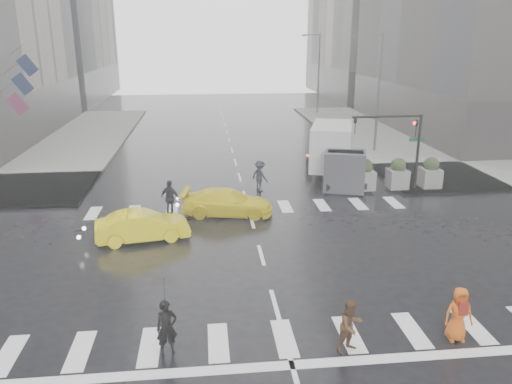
{
  "coord_description": "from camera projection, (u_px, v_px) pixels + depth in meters",
  "views": [
    {
      "loc": [
        -2.25,
        -18.87,
        8.74
      ],
      "look_at": [
        -0.01,
        2.0,
        2.13
      ],
      "focal_mm": 35.0,
      "sensor_mm": 36.0,
      "label": 1
    }
  ],
  "objects": [
    {
      "name": "sidewalk_ne",
      "position": [
        481.0,
        150.0,
        39.31
      ],
      "size": [
        35.0,
        35.0,
        0.15
      ],
      "primitive_type": "cube",
      "color": "slate",
      "rests_on": "ground"
    },
    {
      "name": "planter_mid",
      "position": [
        398.0,
        174.0,
        29.15
      ],
      "size": [
        1.1,
        1.1,
        1.8
      ],
      "color": "slate",
      "rests_on": "ground"
    },
    {
      "name": "pedestrian_black",
      "position": [
        165.0,
        304.0,
        13.87
      ],
      "size": [
        1.18,
        1.19,
        2.43
      ],
      "rotation": [
        0.0,
        0.0,
        0.26
      ],
      "color": "black",
      "rests_on": "ground"
    },
    {
      "name": "road_markings",
      "position": [
        261.0,
        255.0,
        20.75
      ],
      "size": [
        18.0,
        48.0,
        0.01
      ],
      "primitive_type": null,
      "color": "silver",
      "rests_on": "ground"
    },
    {
      "name": "box_truck",
      "position": [
        335.0,
        152.0,
        30.83
      ],
      "size": [
        2.4,
        6.4,
        3.4
      ],
      "rotation": [
        0.0,
        0.0,
        -0.3
      ],
      "color": "#B8B8BA",
      "rests_on": "ground"
    },
    {
      "name": "planter_east",
      "position": [
        430.0,
        173.0,
        29.35
      ],
      "size": [
        1.1,
        1.1,
        1.8
      ],
      "color": "slate",
      "rests_on": "ground"
    },
    {
      "name": "ground",
      "position": [
        261.0,
        255.0,
        20.75
      ],
      "size": [
        120.0,
        120.0,
        0.0
      ],
      "primitive_type": "plane",
      "color": "black",
      "rests_on": "ground"
    },
    {
      "name": "traffic_signal_pole",
      "position": [
        402.0,
        137.0,
        28.29
      ],
      "size": [
        4.45,
        0.42,
        4.5
      ],
      "color": "black",
      "rests_on": "ground"
    },
    {
      "name": "pedestrian_brown",
      "position": [
        351.0,
        326.0,
        14.24
      ],
      "size": [
        0.98,
        0.9,
        1.63
      ],
      "primitive_type": "imported",
      "rotation": [
        0.0,
        0.0,
        0.44
      ],
      "color": "#4C301B",
      "rests_on": "ground"
    },
    {
      "name": "planter_west",
      "position": [
        364.0,
        175.0,
        28.94
      ],
      "size": [
        1.1,
        1.1,
        1.8
      ],
      "color": "slate",
      "rests_on": "ground"
    },
    {
      "name": "street_lamp_near",
      "position": [
        377.0,
        88.0,
        37.44
      ],
      "size": [
        2.15,
        0.22,
        9.0
      ],
      "color": "#59595B",
      "rests_on": "ground"
    },
    {
      "name": "flag_cluster",
      "position": [
        18.0,
        81.0,
        35.06
      ],
      "size": [
        2.87,
        3.06,
        4.69
      ],
      "color": "#59595B",
      "rests_on": "ground"
    },
    {
      "name": "taxi_mid",
      "position": [
        143.0,
        226.0,
        22.07
      ],
      "size": [
        4.27,
        2.14,
        1.34
      ],
      "primitive_type": "imported",
      "rotation": [
        0.0,
        0.0,
        1.75
      ],
      "color": "yellow",
      "rests_on": "ground"
    },
    {
      "name": "street_lamp_far",
      "position": [
        318.0,
        70.0,
        56.4
      ],
      "size": [
        2.15,
        0.22,
        9.0
      ],
      "color": "#59595B",
      "rests_on": "ground"
    },
    {
      "name": "pedestrian_orange",
      "position": [
        459.0,
        314.0,
        14.76
      ],
      "size": [
        0.88,
        0.62,
        1.7
      ],
      "rotation": [
        0.0,
        0.0,
        -0.1
      ],
      "color": "#C5500D",
      "rests_on": "ground"
    },
    {
      "name": "pedestrian_far_a",
      "position": [
        170.0,
        198.0,
        24.97
      ],
      "size": [
        1.28,
        1.12,
        1.87
      ],
      "primitive_type": "imported",
      "rotation": [
        0.0,
        0.0,
        2.62
      ],
      "color": "black",
      "rests_on": "ground"
    },
    {
      "name": "pedestrian_far_b",
      "position": [
        260.0,
        176.0,
        29.08
      ],
      "size": [
        1.26,
        1.31,
        1.81
      ],
      "primitive_type": "imported",
      "rotation": [
        0.0,
        0.0,
        2.29
      ],
      "color": "black",
      "rests_on": "ground"
    },
    {
      "name": "taxi_rear",
      "position": [
        227.0,
        202.0,
        25.24
      ],
      "size": [
        4.27,
        2.45,
        1.32
      ],
      "primitive_type": "imported",
      "rotation": [
        0.0,
        0.0,
        1.42
      ],
      "color": "yellow",
      "rests_on": "ground"
    }
  ]
}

